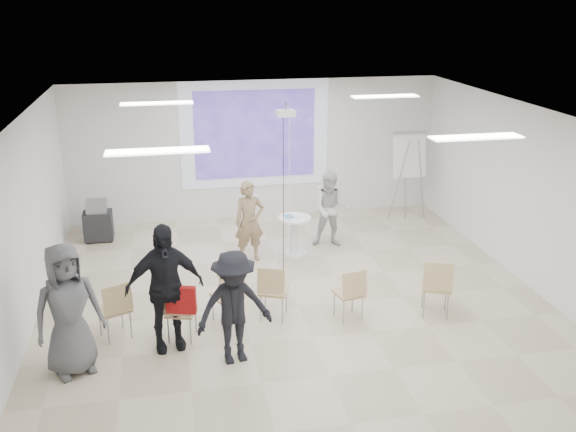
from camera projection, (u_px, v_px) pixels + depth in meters
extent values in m
cube|color=beige|center=(298.00, 309.00, 10.21)|extent=(8.00, 9.00, 0.10)
cube|color=white|center=(299.00, 116.00, 9.19)|extent=(8.00, 9.00, 0.10)
cube|color=silver|center=(255.00, 150.00, 13.91)|extent=(8.00, 0.10, 3.00)
cube|color=silver|center=(15.00, 236.00, 8.96)|extent=(0.10, 9.00, 3.00)
cube|color=silver|center=(541.00, 202.00, 10.43)|extent=(0.10, 9.00, 3.00)
cube|color=silver|center=(255.00, 134.00, 13.74)|extent=(3.20, 0.01, 2.30)
cube|color=#472E9D|center=(255.00, 134.00, 13.72)|extent=(2.60, 0.01, 1.90)
cylinder|color=white|center=(294.00, 253.00, 12.21)|extent=(0.55, 0.55, 0.05)
cylinder|color=white|center=(294.00, 236.00, 12.10)|extent=(0.15, 0.15, 0.68)
cylinder|color=white|center=(294.00, 218.00, 11.98)|extent=(0.75, 0.75, 0.04)
cube|color=silver|center=(298.00, 217.00, 11.97)|extent=(0.25, 0.22, 0.01)
cube|color=#3F8BBF|center=(289.00, 216.00, 11.99)|extent=(0.19, 0.24, 0.02)
imported|color=#8E7657|center=(249.00, 216.00, 11.69)|extent=(0.68, 0.51, 1.72)
imported|color=silver|center=(331.00, 205.00, 12.39)|extent=(0.94, 0.82, 1.66)
cube|color=white|center=(257.00, 197.00, 11.87)|extent=(0.05, 0.11, 0.04)
cube|color=white|center=(319.00, 188.00, 12.49)|extent=(0.06, 0.12, 0.04)
cube|color=tan|center=(114.00, 309.00, 9.15)|extent=(0.54, 0.54, 0.04)
cube|color=tan|center=(118.00, 299.00, 8.92)|extent=(0.41, 0.25, 0.39)
cylinder|color=#919499|center=(108.00, 331.00, 9.01)|extent=(0.03, 0.03, 0.43)
cylinder|color=#969A9F|center=(131.00, 324.00, 9.19)|extent=(0.03, 0.03, 0.43)
cylinder|color=gray|center=(100.00, 322.00, 9.27)|extent=(0.03, 0.03, 0.43)
cylinder|color=#919499|center=(122.00, 316.00, 9.45)|extent=(0.03, 0.03, 0.43)
cube|color=tan|center=(182.00, 312.00, 9.12)|extent=(0.49, 0.49, 0.04)
cube|color=tan|center=(177.00, 303.00, 8.86)|extent=(0.40, 0.19, 0.38)
cylinder|color=gray|center=(168.00, 330.00, 9.05)|extent=(0.03, 0.03, 0.41)
cylinder|color=gray|center=(191.00, 331.00, 9.02)|extent=(0.03, 0.03, 0.41)
cylinder|color=gray|center=(174.00, 319.00, 9.35)|extent=(0.03, 0.03, 0.41)
cylinder|color=gray|center=(196.00, 320.00, 9.32)|extent=(0.03, 0.03, 0.41)
cube|color=tan|center=(227.00, 296.00, 9.58)|extent=(0.52, 0.52, 0.04)
cube|color=tan|center=(233.00, 286.00, 9.34)|extent=(0.41, 0.22, 0.38)
cylinder|color=#96999E|center=(223.00, 316.00, 9.44)|extent=(0.03, 0.03, 0.42)
cylinder|color=gray|center=(242.00, 311.00, 9.60)|extent=(0.03, 0.03, 0.42)
cylinder|color=gray|center=(213.00, 307.00, 9.70)|extent=(0.03, 0.03, 0.42)
cylinder|color=gray|center=(232.00, 302.00, 9.86)|extent=(0.03, 0.03, 0.42)
cube|color=tan|center=(274.00, 291.00, 9.72)|extent=(0.53, 0.53, 0.04)
cube|color=tan|center=(271.00, 282.00, 9.46)|extent=(0.41, 0.23, 0.39)
cylinder|color=#919499|center=(261.00, 308.00, 9.67)|extent=(0.03, 0.03, 0.43)
cylinder|color=gray|center=(282.00, 310.00, 9.61)|extent=(0.03, 0.03, 0.43)
cylinder|color=gray|center=(265.00, 298.00, 9.97)|extent=(0.03, 0.03, 0.43)
cylinder|color=gray|center=(286.00, 300.00, 9.92)|extent=(0.03, 0.03, 0.43)
cube|color=tan|center=(349.00, 293.00, 9.70)|extent=(0.46, 0.46, 0.04)
cube|color=tan|center=(355.00, 284.00, 9.46)|extent=(0.40, 0.15, 0.37)
cylinder|color=#96999E|center=(344.00, 312.00, 9.57)|extent=(0.02, 0.02, 0.41)
cylinder|color=#94969C|center=(362.00, 308.00, 9.69)|extent=(0.02, 0.02, 0.41)
cylinder|color=gray|center=(334.00, 303.00, 9.85)|extent=(0.02, 0.02, 0.41)
cylinder|color=gray|center=(352.00, 300.00, 9.96)|extent=(0.02, 0.02, 0.41)
cube|color=tan|center=(436.00, 286.00, 9.80)|extent=(0.56, 0.56, 0.04)
cube|color=tan|center=(438.00, 277.00, 9.52)|extent=(0.44, 0.23, 0.42)
cylinder|color=gray|center=(424.00, 305.00, 9.74)|extent=(0.03, 0.03, 0.46)
cylinder|color=gray|center=(448.00, 306.00, 9.69)|extent=(0.03, 0.03, 0.46)
cylinder|color=#95999D|center=(423.00, 295.00, 10.07)|extent=(0.03, 0.03, 0.46)
cylinder|color=#94969C|center=(446.00, 296.00, 10.02)|extent=(0.03, 0.03, 0.46)
cube|color=#AE1516|center=(181.00, 300.00, 8.82)|extent=(0.42, 0.21, 0.40)
imported|color=black|center=(227.00, 293.00, 9.59)|extent=(0.38, 0.33, 0.03)
imported|color=black|center=(164.00, 278.00, 8.70)|extent=(1.33, 0.93, 2.10)
imported|color=black|center=(234.00, 300.00, 8.41)|extent=(1.26, 0.83, 1.80)
imported|color=#595A5E|center=(67.00, 302.00, 8.13)|extent=(1.16, 0.99, 2.00)
cylinder|color=#94969C|center=(399.00, 181.00, 13.66)|extent=(0.34, 0.22, 1.80)
cylinder|color=gray|center=(421.00, 180.00, 13.75)|extent=(0.34, 0.21, 1.80)
cylinder|color=gray|center=(405.00, 177.00, 14.01)|extent=(0.03, 0.41, 1.80)
cube|color=silver|center=(410.00, 154.00, 13.63)|extent=(0.72, 0.22, 1.01)
cube|color=gray|center=(410.00, 132.00, 13.52)|extent=(0.73, 0.07, 0.07)
cube|color=black|center=(98.00, 225.00, 12.83)|extent=(0.56, 0.45, 0.56)
cube|color=gray|center=(96.00, 206.00, 12.70)|extent=(0.39, 0.34, 0.25)
cylinder|color=black|center=(87.00, 242.00, 12.72)|extent=(0.07, 0.07, 0.07)
cylinder|color=black|center=(111.00, 241.00, 12.81)|extent=(0.07, 0.07, 0.07)
cylinder|color=black|center=(89.00, 236.00, 13.04)|extent=(0.07, 0.07, 0.07)
cylinder|color=black|center=(112.00, 235.00, 13.12)|extent=(0.07, 0.07, 0.07)
cube|color=white|center=(286.00, 113.00, 10.67)|extent=(0.30, 0.25, 0.10)
cylinder|color=gray|center=(286.00, 107.00, 10.64)|extent=(0.04, 0.04, 0.14)
cylinder|color=black|center=(283.00, 197.00, 11.06)|extent=(0.01, 0.01, 2.77)
cylinder|color=white|center=(289.00, 197.00, 11.06)|extent=(0.01, 0.01, 2.77)
cube|color=white|center=(157.00, 103.00, 10.70)|extent=(1.20, 0.30, 0.02)
cube|color=white|center=(385.00, 96.00, 11.43)|extent=(1.20, 0.30, 0.02)
cube|color=white|center=(158.00, 151.00, 7.46)|extent=(1.20, 0.30, 0.02)
cube|color=white|center=(476.00, 137.00, 8.19)|extent=(1.20, 0.30, 0.02)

